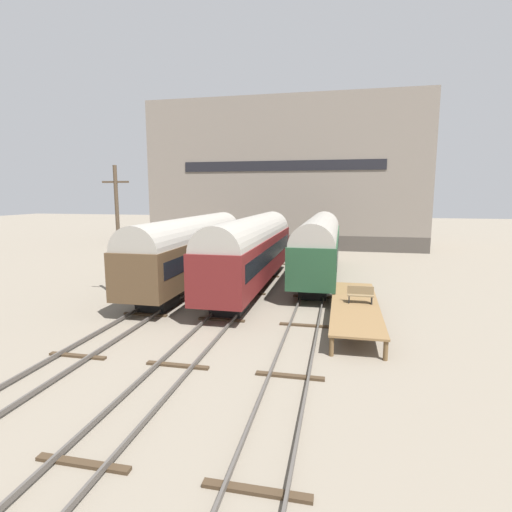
% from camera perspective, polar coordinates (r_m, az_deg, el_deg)
% --- Properties ---
extents(ground_plane, '(200.00, 200.00, 0.00)m').
position_cam_1_polar(ground_plane, '(24.83, -2.91, -7.10)').
color(ground_plane, slate).
extents(track_left, '(2.60, 60.00, 0.26)m').
position_cam_1_polar(track_left, '(26.29, -12.50, -6.07)').
color(track_left, '#4C4742').
rests_on(track_left, ground).
extents(track_middle, '(2.60, 60.00, 0.26)m').
position_cam_1_polar(track_middle, '(24.79, -2.91, -6.78)').
color(track_middle, '#4C4742').
rests_on(track_middle, ground).
extents(track_right, '(2.60, 60.00, 0.26)m').
position_cam_1_polar(track_right, '(24.06, 7.61, -7.33)').
color(track_right, '#4C4742').
rests_on(track_right, ground).
extents(train_car_green, '(3.06, 17.97, 5.09)m').
position_cam_1_polar(train_car_green, '(32.56, 9.00, 1.80)').
color(train_car_green, black).
rests_on(train_car_green, ground).
extents(train_car_brown, '(3.09, 17.09, 5.17)m').
position_cam_1_polar(train_car_brown, '(29.54, -9.31, 1.16)').
color(train_car_brown, black).
rests_on(train_car_brown, ground).
extents(train_car_maroon, '(3.05, 17.82, 5.25)m').
position_cam_1_polar(train_car_maroon, '(28.47, -0.63, 1.10)').
color(train_car_maroon, black).
rests_on(train_car_maroon, ground).
extents(station_platform, '(2.50, 10.53, 0.95)m').
position_cam_1_polar(station_platform, '(22.37, 13.95, -6.84)').
color(station_platform, brown).
rests_on(station_platform, ground).
extents(bench, '(1.40, 0.40, 0.91)m').
position_cam_1_polar(bench, '(22.48, 14.69, -5.29)').
color(bench, brown).
rests_on(bench, station_platform).
extents(person_worker, '(0.32, 0.32, 1.78)m').
position_cam_1_polar(person_worker, '(24.14, -7.99, -4.99)').
color(person_worker, '#282833').
rests_on(person_worker, ground).
extents(utility_pole, '(1.80, 0.24, 8.60)m').
position_cam_1_polar(utility_pole, '(26.96, -19.11, 3.35)').
color(utility_pole, '#473828').
rests_on(utility_pole, ground).
extents(warehouse_building, '(34.94, 14.10, 18.54)m').
position_cam_1_polar(warehouse_building, '(56.26, 4.66, 11.31)').
color(warehouse_building, '#46403A').
rests_on(warehouse_building, ground).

